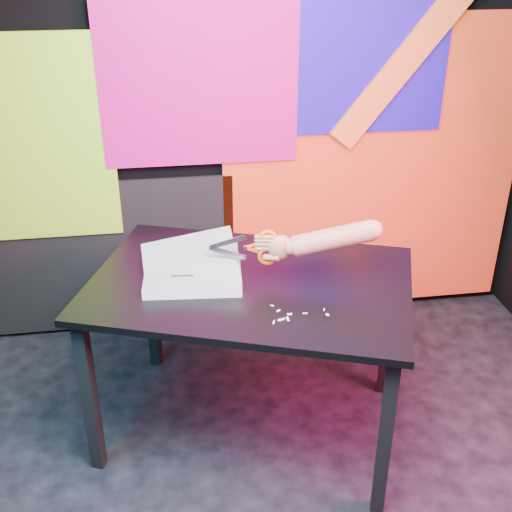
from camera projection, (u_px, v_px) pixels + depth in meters
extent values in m
cube|color=black|center=(250.00, 79.00, 3.11)|extent=(3.00, 0.01, 2.70)
cube|color=red|center=(373.00, 172.00, 3.40)|extent=(1.60, 0.02, 1.60)
cube|color=#1F0BA7|center=(364.00, 56.00, 3.09)|extent=(0.85, 0.02, 0.75)
cube|color=#BA0A69|center=(199.00, 83.00, 3.03)|extent=(0.95, 0.02, 0.80)
cube|color=#8FD222|center=(33.00, 142.00, 3.04)|extent=(0.75, 0.02, 1.00)
cube|color=#ED5425|center=(428.00, 34.00, 3.07)|extent=(0.91, 0.02, 1.11)
cube|color=black|center=(112.00, 257.00, 3.40)|extent=(1.30, 0.02, 0.85)
cube|color=black|center=(90.00, 397.00, 2.53)|extent=(0.06, 0.06, 0.72)
cube|color=black|center=(152.00, 302.00, 3.16)|extent=(0.06, 0.06, 0.72)
cube|color=black|center=(385.00, 438.00, 2.33)|extent=(0.06, 0.06, 0.72)
cube|color=black|center=(388.00, 328.00, 2.96)|extent=(0.06, 0.06, 0.72)
cube|color=black|center=(250.00, 284.00, 2.57)|extent=(1.48, 1.23, 0.03)
cube|color=silver|center=(193.00, 276.00, 2.55)|extent=(0.40, 0.31, 0.04)
cube|color=silver|center=(193.00, 271.00, 2.54)|extent=(0.40, 0.31, 0.00)
cube|color=silver|center=(193.00, 270.00, 2.54)|extent=(0.38, 0.30, 0.12)
cube|color=silver|center=(190.00, 263.00, 2.54)|extent=(0.38, 0.25, 0.20)
cylinder|color=black|center=(147.00, 288.00, 2.42)|extent=(0.01, 0.01, 0.00)
cylinder|color=black|center=(157.00, 288.00, 2.42)|extent=(0.01, 0.01, 0.00)
cylinder|color=black|center=(167.00, 288.00, 2.42)|extent=(0.01, 0.01, 0.00)
cylinder|color=black|center=(177.00, 287.00, 2.43)|extent=(0.01, 0.01, 0.00)
cylinder|color=black|center=(187.00, 287.00, 2.43)|extent=(0.01, 0.01, 0.00)
cylinder|color=black|center=(197.00, 287.00, 2.43)|extent=(0.01, 0.01, 0.00)
cylinder|color=black|center=(207.00, 286.00, 2.43)|extent=(0.01, 0.01, 0.00)
cylinder|color=black|center=(217.00, 286.00, 2.44)|extent=(0.01, 0.01, 0.00)
cylinder|color=black|center=(227.00, 286.00, 2.44)|extent=(0.01, 0.01, 0.00)
cylinder|color=black|center=(237.00, 285.00, 2.44)|extent=(0.01, 0.01, 0.00)
cylinder|color=black|center=(152.00, 257.00, 2.65)|extent=(0.01, 0.01, 0.00)
cylinder|color=black|center=(161.00, 257.00, 2.65)|extent=(0.01, 0.01, 0.00)
cylinder|color=black|center=(171.00, 256.00, 2.65)|extent=(0.01, 0.01, 0.00)
cylinder|color=black|center=(180.00, 256.00, 2.65)|extent=(0.01, 0.01, 0.00)
cylinder|color=black|center=(189.00, 256.00, 2.66)|extent=(0.01, 0.01, 0.00)
cylinder|color=black|center=(198.00, 256.00, 2.66)|extent=(0.01, 0.01, 0.00)
cylinder|color=black|center=(208.00, 255.00, 2.66)|extent=(0.01, 0.01, 0.00)
cylinder|color=black|center=(217.00, 255.00, 2.66)|extent=(0.01, 0.01, 0.00)
cylinder|color=black|center=(226.00, 255.00, 2.66)|extent=(0.01, 0.01, 0.00)
cylinder|color=black|center=(235.00, 255.00, 2.67)|extent=(0.01, 0.01, 0.00)
cube|color=black|center=(171.00, 265.00, 2.58)|extent=(0.07, 0.02, 0.00)
cube|color=black|center=(198.00, 267.00, 2.57)|extent=(0.05, 0.02, 0.00)
cube|color=black|center=(182.00, 276.00, 2.51)|extent=(0.09, 0.02, 0.00)
cube|color=#BCBCBE|center=(227.00, 242.00, 2.49)|extent=(0.15, 0.03, 0.06)
cube|color=#BCBCBE|center=(228.00, 253.00, 2.51)|extent=(0.15, 0.03, 0.06)
cylinder|color=#BCBCBE|center=(246.00, 248.00, 2.50)|extent=(0.02, 0.02, 0.02)
cube|color=#FF5800|center=(252.00, 250.00, 2.50)|extent=(0.06, 0.02, 0.03)
cube|color=#FF5800|center=(252.00, 245.00, 2.49)|extent=(0.06, 0.02, 0.03)
torus|color=#FF5800|center=(268.00, 239.00, 2.48)|extent=(0.08, 0.03, 0.08)
torus|color=#FF5800|center=(267.00, 256.00, 2.52)|extent=(0.08, 0.03, 0.08)
ellipsoid|color=#9E5E4C|center=(281.00, 248.00, 2.50)|extent=(0.10, 0.06, 0.10)
cylinder|color=#9E5E4C|center=(267.00, 248.00, 2.50)|extent=(0.08, 0.03, 0.02)
cylinder|color=#9E5E4C|center=(267.00, 244.00, 2.49)|extent=(0.07, 0.03, 0.02)
cylinder|color=#9E5E4C|center=(268.00, 240.00, 2.48)|extent=(0.07, 0.03, 0.02)
cylinder|color=#9E5E4C|center=(268.00, 237.00, 2.48)|extent=(0.06, 0.03, 0.02)
cylinder|color=#9E5E4C|center=(271.00, 257.00, 2.51)|extent=(0.07, 0.05, 0.03)
cylinder|color=#9E5E4C|center=(294.00, 247.00, 2.50)|extent=(0.07, 0.08, 0.07)
cylinder|color=#9E5E4C|center=(333.00, 238.00, 2.48)|extent=(0.33, 0.13, 0.15)
sphere|color=#9E5E4C|center=(373.00, 230.00, 2.46)|extent=(0.08, 0.08, 0.08)
cube|color=silver|center=(327.00, 315.00, 2.34)|extent=(0.01, 0.02, 0.00)
cube|color=silver|center=(282.00, 319.00, 2.32)|extent=(0.03, 0.01, 0.00)
cube|color=silver|center=(274.00, 322.00, 2.30)|extent=(0.01, 0.02, 0.00)
cube|color=silver|center=(288.00, 319.00, 2.32)|extent=(0.01, 0.03, 0.00)
cube|color=silver|center=(281.00, 320.00, 2.31)|extent=(0.02, 0.01, 0.00)
cube|color=silver|center=(278.00, 311.00, 2.37)|extent=(0.02, 0.02, 0.00)
cube|color=silver|center=(324.00, 310.00, 2.37)|extent=(0.01, 0.01, 0.00)
cube|color=silver|center=(290.00, 314.00, 2.34)|extent=(0.02, 0.01, 0.00)
cube|color=silver|center=(305.00, 313.00, 2.35)|extent=(0.02, 0.01, 0.00)
cube|color=silver|center=(272.00, 306.00, 2.40)|extent=(0.01, 0.01, 0.00)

